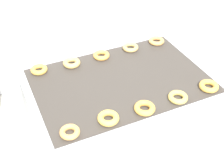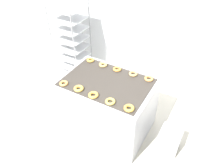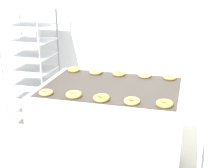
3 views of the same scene
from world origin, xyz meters
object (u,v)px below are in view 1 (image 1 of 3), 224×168
Objects in this scene: donut_far_rightmost at (156,41)px; donut_far_center at (101,55)px; donut_far_left at (72,63)px; donut_near_right at (178,97)px; fryer_machine at (120,125)px; donut_near_rightmost at (209,86)px; donut_near_left at (108,118)px; donut_far_leftmost at (39,70)px; donut_far_right at (130,47)px; donut_near_leftmost at (70,132)px; donut_near_center at (144,108)px; glaze_bin at (211,110)px.

donut_far_center is at bearing -178.59° from donut_far_rightmost.
donut_near_right is at bearing -52.71° from donut_far_left.
donut_near_rightmost is at bearing -33.31° from fryer_machine.
donut_far_leftmost is (-0.26, 0.68, -0.00)m from donut_near_left.
donut_far_center is 0.26m from donut_far_right.
donut_near_right is 1.02m from donut_far_leftmost.
donut_far_left is 0.76m from donut_far_rightmost.
donut_near_center reaches higher than donut_near_leftmost.
donut_near_leftmost is 0.92× the size of donut_near_right.
donut_near_rightmost is at bearing 2.01° from donut_near_right.
donut_near_rightmost reaches higher than fryer_machine.
donut_near_left is 1.02× the size of donut_far_left.
donut_near_rightmost is 0.85m from donut_far_center.
donut_far_rightmost is (0.76, 0.02, -0.00)m from donut_far_left.
donut_far_rightmost is (-0.01, 0.68, -0.00)m from donut_near_rightmost.
donut_far_rightmost is at bearing 1.41° from donut_far_center.
donut_far_right is at bearing -179.78° from donut_far_rightmost.
fryer_machine is 0.78m from donut_far_leftmost.
donut_near_leftmost reaches higher than fryer_machine.
donut_near_rightmost reaches higher than donut_far_right.
donut_far_leftmost is at bearing 179.81° from donut_far_right.
donut_near_center is 0.85m from donut_far_leftmost.
donut_near_rightmost is at bearing -69.05° from donut_far_right.
donut_far_leftmost is 1.00m from donut_far_rightmost.
glaze_bin is 2.86× the size of donut_far_right.
donut_near_left is at bearing 178.72° from donut_near_right.
donut_near_center and donut_far_left have the same top height.
donut_far_leftmost is at bearing 178.37° from donut_far_center.
fryer_machine is 9.68× the size of donut_near_center.
fryer_machine is 0.64m from donut_far_right.
donut_far_center is (0.49, -0.01, -0.00)m from donut_far_leftmost.
donut_near_rightmost is 1.03× the size of donut_far_rightmost.
donut_far_left is at bearing 139.30° from donut_near_rightmost.
donut_near_left reaches higher than donut_near_rightmost.
glaze_bin is 2.85× the size of donut_far_rightmost.
donut_near_center is 1.05× the size of donut_far_rightmost.
donut_near_left is 1.03× the size of donut_far_rightmost.
donut_near_left is at bearing -109.50° from donut_far_center.
fryer_machine is at bearing 89.47° from donut_near_center.
donut_far_left is 0.51m from donut_far_right.
donut_far_left is 1.01× the size of donut_far_rightmost.
donut_near_rightmost is (0.51, 0.01, -0.00)m from donut_near_center.
fryer_machine is 0.59m from donut_near_center.
donut_near_center is at bearing -126.07° from donut_far_rightmost.
donut_far_rightmost is at bearing 1.25° from donut_far_left.
donut_near_center is at bearing -53.98° from donut_far_leftmost.
donut_near_left is 1.04× the size of donut_far_center.
fryer_machine is 9.85× the size of donut_near_rightmost.
donut_far_leftmost reaches higher than donut_far_right.
donut_near_leftmost is at bearing -125.77° from donut_far_center.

